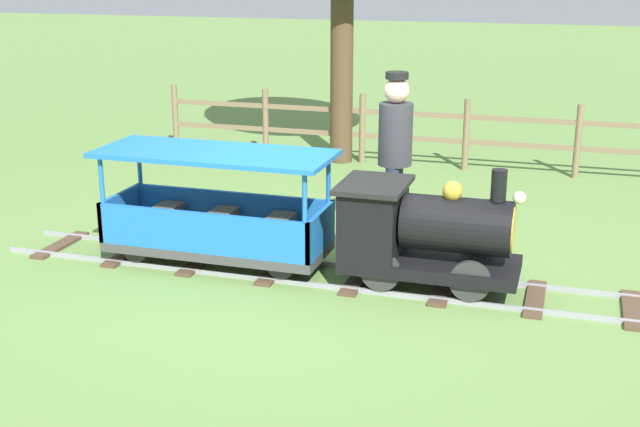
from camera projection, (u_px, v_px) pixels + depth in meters
The scene contains 6 objects.
ground_plane at pixel (294, 273), 7.01m from camera, with size 60.00×60.00×0.00m, color #608442.
track at pixel (317, 274), 6.94m from camera, with size 0.74×5.70×0.04m.
locomotive at pixel (420, 231), 6.56m from camera, with size 0.70×1.45×0.99m.
passenger_car at pixel (217, 218), 7.08m from camera, with size 0.80×2.00×0.97m.
conductor_person at pixel (395, 148), 7.30m from camera, with size 0.30×0.30×1.62m.
fence_section at pixel (413, 129), 10.52m from camera, with size 0.08×6.78×0.90m.
Camera 1 is at (6.19, 2.17, 2.54)m, focal length 46.47 mm.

